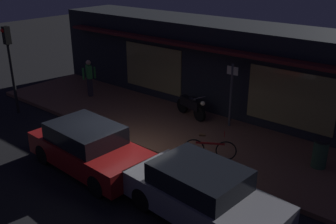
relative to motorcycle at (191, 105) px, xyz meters
name	(u,v)px	position (x,y,z in m)	size (l,w,h in m)	color
ground_plane	(124,162)	(0.42, -4.14, -0.65)	(60.00, 60.00, 0.00)	black
sidewalk_slab	(182,130)	(0.42, -1.14, -0.57)	(18.00, 4.00, 0.15)	brown
storefront_building	(232,67)	(0.42, 2.25, 1.16)	(18.00, 3.30, 3.60)	black
motorcycle	(191,105)	(0.00, 0.00, 0.00)	(1.67, 0.69, 0.97)	black
bicycle_parked	(210,149)	(2.53, -2.45, -0.14)	(1.44, 0.89, 0.91)	black
person_photographer	(89,77)	(-5.10, -0.89, 0.38)	(0.44, 0.58, 1.67)	#28232D
sign_post	(231,91)	(1.62, 0.22, 0.86)	(0.44, 0.09, 2.40)	#47474C
trash_bin	(320,153)	(5.34, -0.74, -0.03)	(0.48, 0.48, 0.93)	#2D4C33
traffic_light_pole	(9,55)	(-6.13, -3.98, 1.83)	(0.24, 0.33, 3.60)	black
parked_car_near	(89,148)	(-0.16, -5.05, 0.06)	(4.18, 1.95, 1.42)	black
parked_car_far	(202,194)	(3.93, -4.89, 0.06)	(4.22, 2.07, 1.42)	black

